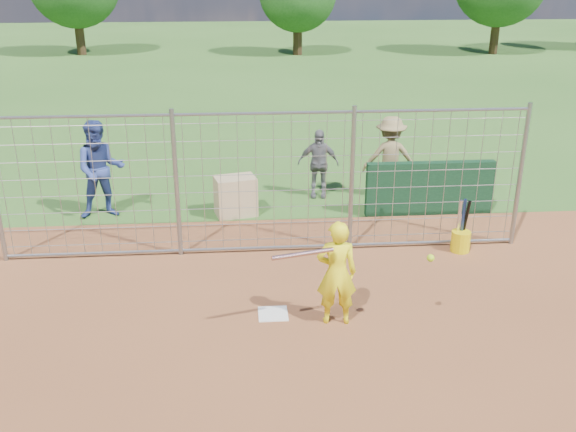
{
  "coord_description": "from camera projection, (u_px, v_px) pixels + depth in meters",
  "views": [
    {
      "loc": [
        -0.43,
        -8.39,
        4.81
      ],
      "look_at": [
        0.3,
        0.8,
        1.15
      ],
      "focal_mm": 40.0,
      "sensor_mm": 36.0,
      "label": 1
    }
  ],
  "objects": [
    {
      "name": "bystander_a",
      "position": [
        100.0,
        170.0,
        12.67
      ],
      "size": [
        1.08,
        0.92,
        1.98
      ],
      "primitive_type": "imported",
      "rotation": [
        0.0,
        0.0,
        0.19
      ],
      "color": "navy",
      "rests_on": "ground"
    },
    {
      "name": "equipment_bin",
      "position": [
        236.0,
        196.0,
        12.97
      ],
      "size": [
        0.91,
        0.72,
        0.8
      ],
      "primitive_type": "cube",
      "rotation": [
        0.0,
        0.0,
        0.23
      ],
      "color": "tan",
      "rests_on": "ground"
    },
    {
      "name": "bucket_with_bats",
      "position": [
        461.0,
        238.0,
        11.37
      ],
      "size": [
        0.34,
        0.35,
        0.98
      ],
      "color": "yellow",
      "rests_on": "ground"
    },
    {
      "name": "home_plate",
      "position": [
        273.0,
        314.0,
        9.39
      ],
      "size": [
        0.43,
        0.43,
        0.02
      ],
      "primitive_type": "cube",
      "color": "silver",
      "rests_on": "ground"
    },
    {
      "name": "equipment_in_play",
      "position": [
        334.0,
        255.0,
        8.51
      ],
      "size": [
        2.21,
        0.28,
        0.22
      ],
      "color": "silver",
      "rests_on": "ground"
    },
    {
      "name": "ground",
      "position": [
        272.0,
        308.0,
        9.58
      ],
      "size": [
        100.0,
        100.0,
        0.0
      ],
      "primitive_type": "plane",
      "color": "#2D591E",
      "rests_on": "ground"
    },
    {
      "name": "bystander_b",
      "position": [
        318.0,
        163.0,
        13.86
      ],
      "size": [
        0.92,
        0.46,
        1.51
      ],
      "primitive_type": "imported",
      "rotation": [
        0.0,
        0.0,
        -0.11
      ],
      "color": "slate",
      "rests_on": "ground"
    },
    {
      "name": "backstop_fence",
      "position": [
        265.0,
        185.0,
        10.97
      ],
      "size": [
        9.08,
        0.08,
        2.6
      ],
      "color": "gray",
      "rests_on": "ground"
    },
    {
      "name": "bystander_c",
      "position": [
        390.0,
        157.0,
        13.81
      ],
      "size": [
        1.19,
        0.74,
        1.79
      ],
      "primitive_type": "imported",
      "rotation": [
        0.0,
        0.0,
        3.08
      ],
      "color": "olive",
      "rests_on": "ground"
    },
    {
      "name": "dugout_wall",
      "position": [
        430.0,
        188.0,
        12.96
      ],
      "size": [
        2.6,
        0.2,
        1.1
      ],
      "primitive_type": "cube",
      "color": "#11381E",
      "rests_on": "ground"
    },
    {
      "name": "batter",
      "position": [
        337.0,
        273.0,
        8.92
      ],
      "size": [
        0.59,
        0.41,
        1.56
      ],
      "primitive_type": "imported",
      "rotation": [
        0.0,
        0.0,
        3.08
      ],
      "color": "yellow",
      "rests_on": "ground"
    }
  ]
}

